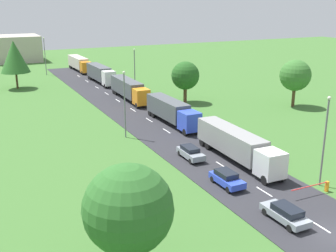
{
  "coord_description": "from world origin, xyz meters",
  "views": [
    {
      "loc": [
        -24.67,
        -20.79,
        17.97
      ],
      "look_at": [
        -0.85,
        28.4,
        1.5
      ],
      "focal_mm": 44.99,
      "sensor_mm": 36.0,
      "label": 1
    }
  ],
  "objects_px": {
    "truck_lead": "(237,144)",
    "truck_fifth": "(79,63)",
    "truck_third": "(129,89)",
    "car_lead": "(286,213)",
    "lamppost_fourth": "(45,54)",
    "car_third": "(191,152)",
    "lamppost_third": "(135,68)",
    "tree_oak": "(14,57)",
    "truck_second": "(172,111)",
    "tree_maple": "(128,209)",
    "barrier_gate": "(321,186)",
    "lamppost_second": "(125,101)",
    "lamppost_lead": "(325,138)",
    "distant_building": "(15,49)",
    "tree_pine": "(295,75)",
    "truck_fourth": "(101,73)",
    "tree_elm": "(185,76)",
    "car_second": "(227,178)"
  },
  "relations": [
    {
      "from": "truck_lead",
      "to": "truck_fifth",
      "type": "xyz_separation_m",
      "value": [
        -0.02,
        71.04,
        0.02
      ]
    },
    {
      "from": "truck_third",
      "to": "car_lead",
      "type": "xyz_separation_m",
      "value": [
        -4.22,
        -47.91,
        -1.31
      ]
    },
    {
      "from": "truck_third",
      "to": "lamppost_fourth",
      "type": "height_order",
      "value": "lamppost_fourth"
    },
    {
      "from": "car_third",
      "to": "lamppost_third",
      "type": "distance_m",
      "value": 39.81
    },
    {
      "from": "truck_third",
      "to": "tree_oak",
      "type": "bearing_deg",
      "value": 131.03
    },
    {
      "from": "truck_second",
      "to": "tree_maple",
      "type": "height_order",
      "value": "tree_maple"
    },
    {
      "from": "truck_fifth",
      "to": "car_third",
      "type": "bearing_deg",
      "value": -93.69
    },
    {
      "from": "truck_lead",
      "to": "lamppost_fourth",
      "type": "xyz_separation_m",
      "value": [
        -8.84,
        69.3,
        3.02
      ]
    },
    {
      "from": "car_lead",
      "to": "barrier_gate",
      "type": "distance_m",
      "value": 7.43
    },
    {
      "from": "truck_second",
      "to": "truck_third",
      "type": "bearing_deg",
      "value": 90.27
    },
    {
      "from": "car_lead",
      "to": "lamppost_second",
      "type": "bearing_deg",
      "value": 98.59
    },
    {
      "from": "lamppost_fourth",
      "to": "truck_second",
      "type": "bearing_deg",
      "value": -80.41
    },
    {
      "from": "lamppost_third",
      "to": "tree_oak",
      "type": "height_order",
      "value": "tree_oak"
    },
    {
      "from": "truck_fifth",
      "to": "tree_oak",
      "type": "relative_size",
      "value": 1.36
    },
    {
      "from": "lamppost_lead",
      "to": "lamppost_second",
      "type": "relative_size",
      "value": 1.02
    },
    {
      "from": "lamppost_fourth",
      "to": "distant_building",
      "type": "relative_size",
      "value": 0.66
    },
    {
      "from": "car_third",
      "to": "tree_pine",
      "type": "distance_m",
      "value": 32.26
    },
    {
      "from": "lamppost_second",
      "to": "car_third",
      "type": "bearing_deg",
      "value": -70.06
    },
    {
      "from": "truck_lead",
      "to": "car_third",
      "type": "relative_size",
      "value": 3.43
    },
    {
      "from": "truck_third",
      "to": "lamppost_lead",
      "type": "bearing_deg",
      "value": -84.99
    },
    {
      "from": "barrier_gate",
      "to": "lamppost_third",
      "type": "relative_size",
      "value": 0.54
    },
    {
      "from": "truck_fourth",
      "to": "tree_elm",
      "type": "distance_m",
      "value": 25.9
    },
    {
      "from": "car_third",
      "to": "lamppost_third",
      "type": "relative_size",
      "value": 0.49
    },
    {
      "from": "truck_third",
      "to": "lamppost_third",
      "type": "height_order",
      "value": "lamppost_third"
    },
    {
      "from": "truck_lead",
      "to": "lamppost_second",
      "type": "distance_m",
      "value": 16.53
    },
    {
      "from": "truck_fourth",
      "to": "tree_elm",
      "type": "xyz_separation_m",
      "value": [
        8.34,
        -24.37,
        2.67
      ]
    },
    {
      "from": "truck_second",
      "to": "car_lead",
      "type": "relative_size",
      "value": 2.88
    },
    {
      "from": "truck_lead",
      "to": "barrier_gate",
      "type": "bearing_deg",
      "value": -76.27
    },
    {
      "from": "truck_second",
      "to": "car_second",
      "type": "bearing_deg",
      "value": -102.22
    },
    {
      "from": "tree_elm",
      "to": "truck_second",
      "type": "bearing_deg",
      "value": -126.19
    },
    {
      "from": "truck_fifth",
      "to": "car_lead",
      "type": "xyz_separation_m",
      "value": [
        -4.26,
        -84.41,
        -1.29
      ]
    },
    {
      "from": "tree_oak",
      "to": "tree_elm",
      "type": "height_order",
      "value": "tree_oak"
    },
    {
      "from": "truck_lead",
      "to": "lamppost_lead",
      "type": "relative_size",
      "value": 1.58
    },
    {
      "from": "distant_building",
      "to": "truck_fourth",
      "type": "bearing_deg",
      "value": -74.26
    },
    {
      "from": "distant_building",
      "to": "tree_maple",
      "type": "bearing_deg",
      "value": -93.12
    },
    {
      "from": "truck_fifth",
      "to": "distant_building",
      "type": "relative_size",
      "value": 0.97
    },
    {
      "from": "truck_fifth",
      "to": "tree_maple",
      "type": "xyz_separation_m",
      "value": [
        -18.72,
        -85.87,
        3.14
      ]
    },
    {
      "from": "lamppost_lead",
      "to": "tree_oak",
      "type": "relative_size",
      "value": 0.92
    },
    {
      "from": "car_second",
      "to": "tree_pine",
      "type": "height_order",
      "value": "tree_pine"
    },
    {
      "from": "truck_third",
      "to": "truck_lead",
      "type": "bearing_deg",
      "value": -89.89
    },
    {
      "from": "truck_lead",
      "to": "lamppost_third",
      "type": "distance_m",
      "value": 41.9
    },
    {
      "from": "car_third",
      "to": "lamppost_fourth",
      "type": "relative_size",
      "value": 0.46
    },
    {
      "from": "car_lead",
      "to": "car_second",
      "type": "xyz_separation_m",
      "value": [
        -0.47,
        8.14,
        0.02
      ]
    },
    {
      "from": "car_second",
      "to": "distant_building",
      "type": "bearing_deg",
      "value": 94.37
    },
    {
      "from": "car_third",
      "to": "lamppost_second",
      "type": "bearing_deg",
      "value": 109.94
    },
    {
      "from": "car_second",
      "to": "distant_building",
      "type": "xyz_separation_m",
      "value": [
        -7.85,
        102.86,
        2.98
      ]
    },
    {
      "from": "car_second",
      "to": "barrier_gate",
      "type": "distance_m",
      "value": 9.03
    },
    {
      "from": "barrier_gate",
      "to": "car_second",
      "type": "bearing_deg",
      "value": 144.27
    },
    {
      "from": "lamppost_lead",
      "to": "lamppost_second",
      "type": "height_order",
      "value": "lamppost_lead"
    },
    {
      "from": "lamppost_second",
      "to": "lamppost_third",
      "type": "relative_size",
      "value": 1.05
    }
  ]
}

